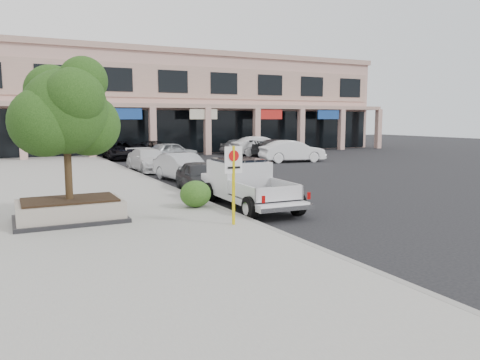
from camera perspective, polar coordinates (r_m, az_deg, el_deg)
name	(u,v)px	position (r m, az deg, el deg)	size (l,w,h in m)	color
ground	(306,224)	(14.63, 8.05, -5.33)	(120.00, 120.00, 0.00)	black
sidewalk	(90,204)	(18.19, -17.83, -2.84)	(8.00, 52.00, 0.15)	gray
curb	(190,196)	(19.17, -6.08, -2.01)	(0.20, 52.00, 0.15)	gray
strip_mall	(181,103)	(48.44, -7.20, 9.27)	(40.55, 12.43, 9.50)	tan
planter	(70,210)	(15.08, -20.00, -3.48)	(3.20, 2.20, 0.68)	black
planter_tree	(70,112)	(14.99, -20.07, 7.75)	(2.90, 2.55, 4.00)	#332413
no_parking_sign	(233,174)	(13.50, -0.80, 0.70)	(0.55, 0.09, 2.30)	yellow
hedge	(196,194)	(16.38, -5.44, -1.71)	(1.10, 0.99, 0.94)	#1C4614
pickup_truck	(250,184)	(16.87, 1.22, -0.55)	(2.04, 5.50, 1.73)	silver
curb_car_a	(201,177)	(20.52, -4.81, 0.38)	(1.63, 4.06, 1.38)	#292A2D
curb_car_b	(183,167)	(24.35, -6.94, 1.55)	(1.53, 4.38, 1.44)	#A3A6AB
curb_car_c	(149,160)	(29.31, -11.00, 2.42)	(1.94, 4.76, 1.38)	silver
curb_car_d	(121,151)	(38.19, -14.35, 3.50)	(2.34, 5.07, 1.41)	black
lot_car_a	(171,152)	(35.81, -8.36, 3.46)	(1.74, 4.32, 1.47)	#979B9E
lot_car_b	(292,151)	(35.14, 6.41, 3.51)	(1.69, 4.85, 1.60)	white
lot_car_c	(280,148)	(39.96, 4.92, 3.92)	(2.06, 5.07, 1.47)	#282A2D
lot_car_d	(158,149)	(39.50, -9.98, 3.73)	(2.28, 4.94, 1.37)	black
lot_car_e	(241,146)	(43.23, 0.10, 4.19)	(1.67, 4.16, 1.42)	#9A9CA1
lot_car_f	(261,146)	(40.99, 2.55, 4.16)	(1.75, 5.01, 1.65)	white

